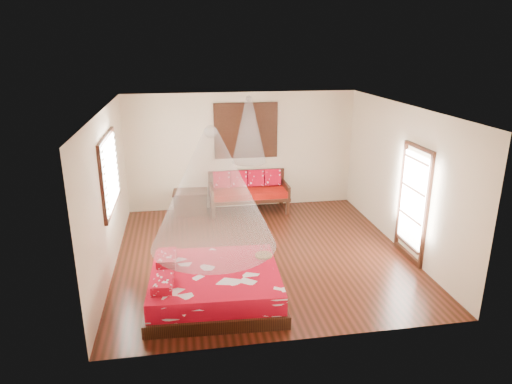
% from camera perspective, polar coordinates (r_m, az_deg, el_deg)
% --- Properties ---
extents(room, '(5.54, 5.54, 2.84)m').
position_cam_1_polar(room, '(8.42, 0.75, 0.95)').
color(room, black).
rests_on(room, ground).
extents(bed, '(2.18, 1.99, 0.64)m').
position_cam_1_polar(bed, '(7.37, -5.24, -11.55)').
color(bed, black).
rests_on(bed, floor).
extents(daybed, '(1.87, 0.83, 0.96)m').
position_cam_1_polar(daybed, '(10.94, -0.97, 0.25)').
color(daybed, black).
rests_on(daybed, floor).
extents(storage_chest, '(0.84, 0.64, 0.55)m').
position_cam_1_polar(storage_chest, '(10.98, -8.18, -1.24)').
color(storage_chest, black).
rests_on(storage_chest, floor).
extents(shutter_panel, '(1.52, 0.06, 1.32)m').
position_cam_1_polar(shutter_panel, '(10.92, -1.27, 7.67)').
color(shutter_panel, black).
rests_on(shutter_panel, wall_back).
extents(window_left, '(0.10, 1.74, 1.34)m').
position_cam_1_polar(window_left, '(8.50, -17.79, 2.34)').
color(window_left, black).
rests_on(window_left, wall_left).
extents(glazed_door, '(0.08, 1.02, 2.16)m').
position_cam_1_polar(glazed_door, '(8.87, 19.01, -1.41)').
color(glazed_door, black).
rests_on(glazed_door, floor).
extents(wine_tray, '(0.29, 0.29, 0.23)m').
position_cam_1_polar(wine_tray, '(7.66, 0.97, -7.60)').
color(wine_tray, brown).
rests_on(wine_tray, bed).
extents(mosquito_net_main, '(1.90, 1.90, 1.80)m').
position_cam_1_polar(mosquito_net_main, '(6.72, -5.47, 0.38)').
color(mosquito_net_main, white).
rests_on(mosquito_net_main, ceiling).
extents(mosquito_net_daybed, '(0.79, 0.79, 1.50)m').
position_cam_1_polar(mosquito_net_daybed, '(10.45, -0.90, 7.75)').
color(mosquito_net_daybed, white).
rests_on(mosquito_net_daybed, ceiling).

